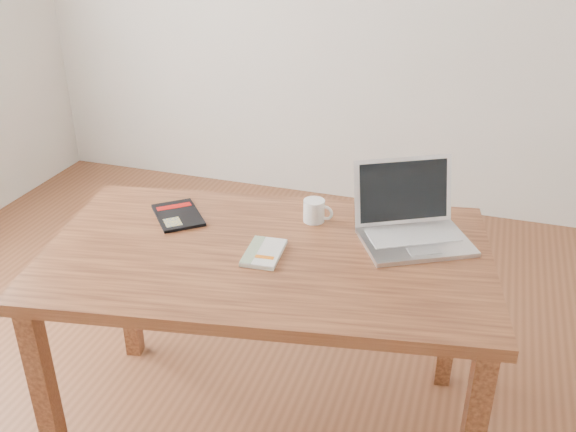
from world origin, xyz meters
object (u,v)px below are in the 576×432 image
(desk, at_px, (268,274))
(coffee_mug, at_px, (315,210))
(white_guidebook, at_px, (264,253))
(black_guidebook, at_px, (178,215))
(laptop, at_px, (411,223))

(desk, bearing_deg, coffee_mug, 60.00)
(white_guidebook, distance_m, coffee_mug, 0.28)
(desk, relative_size, coffee_mug, 14.31)
(black_guidebook, bearing_deg, laptop, -32.56)
(white_guidebook, bearing_deg, desk, 84.61)
(desk, relative_size, white_guidebook, 8.23)
(laptop, height_order, coffee_mug, laptop)
(black_guidebook, distance_m, coffee_mug, 0.48)
(white_guidebook, height_order, black_guidebook, white_guidebook)
(laptop, distance_m, coffee_mug, 0.33)
(laptop, bearing_deg, coffee_mug, 149.62)
(black_guidebook, bearing_deg, desk, -58.48)
(desk, xyz_separation_m, white_guidebook, (-0.00, -0.03, 0.10))
(white_guidebook, distance_m, laptop, 0.49)
(desk, bearing_deg, black_guidebook, 151.85)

